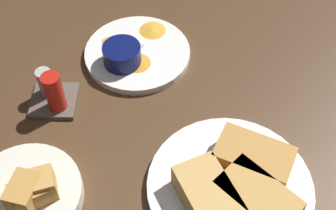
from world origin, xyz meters
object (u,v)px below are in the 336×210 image
object	(u,v)px
plate_chips_companion	(138,53)
condiment_caddy	(52,93)
sandwich_half_far	(257,199)
spoon_by_dark_ramekin	(242,186)
sandwich_half_extra	(253,159)
ramekin_light_gravy	(122,54)
plate_sandwich_main	(230,187)
sandwich_half_near	(209,198)
ramekin_dark_sauce	(260,161)
bread_basket_rear	(27,194)
spoon_by_gravy_ramekin	(123,63)

from	to	relation	value
plate_chips_companion	condiment_caddy	xyz separation A→B (cm)	(-13.90, 15.59, 2.61)
sandwich_half_far	spoon_by_dark_ramekin	bearing A→B (deg)	27.52
sandwich_half_far	sandwich_half_extra	xyz separation A→B (cm)	(7.71, -0.14, 0.00)
ramekin_light_gravy	plate_sandwich_main	bearing A→B (deg)	-143.99
spoon_by_dark_ramekin	plate_chips_companion	size ratio (longest dim) A/B	0.38
plate_chips_companion	sandwich_half_near	bearing A→B (deg)	-158.56
sandwich_half_near	ramekin_light_gravy	world-z (taller)	sandwich_half_near
sandwich_half_far	condiment_caddy	size ratio (longest dim) A/B	1.54
sandwich_half_far	ramekin_light_gravy	bearing A→B (deg)	37.07
sandwich_half_far	spoon_by_dark_ramekin	xyz separation A→B (cm)	(3.42, 1.78, -2.04)
spoon_by_dark_ramekin	plate_chips_companion	xyz separation A→B (cm)	(32.76, 20.08, -1.16)
condiment_caddy	ramekin_dark_sauce	bearing A→B (deg)	-110.62
condiment_caddy	sandwich_half_near	bearing A→B (deg)	-126.67
ramekin_light_gravy	spoon_by_dark_ramekin	bearing A→B (deg)	-141.94
sandwich_half_near	condiment_caddy	bearing A→B (deg)	53.33
plate_sandwich_main	sandwich_half_near	size ratio (longest dim) A/B	1.91
spoon_by_dark_ramekin	condiment_caddy	xyz separation A→B (cm)	(18.86, 35.67, 1.44)
plate_chips_companion	bread_basket_rear	distance (cm)	38.83
sandwich_half_extra	bread_basket_rear	world-z (taller)	bread_basket_rear
condiment_caddy	plate_chips_companion	bearing A→B (deg)	-48.27
sandwich_half_near	plate_chips_companion	bearing A→B (deg)	21.44
plate_chips_companion	spoon_by_gravy_ramekin	distance (cm)	5.02
bread_basket_rear	sandwich_half_near	bearing A→B (deg)	-91.41
plate_chips_companion	ramekin_light_gravy	size ratio (longest dim) A/B	2.87
ramekin_dark_sauce	ramekin_light_gravy	world-z (taller)	ramekin_light_gravy
bread_basket_rear	condiment_caddy	world-z (taller)	condiment_caddy
spoon_by_gravy_ramekin	plate_chips_companion	bearing A→B (deg)	-32.92
sandwich_half_far	spoon_by_gravy_ramekin	distance (cm)	40.43
ramekin_dark_sauce	spoon_by_gravy_ramekin	world-z (taller)	ramekin_dark_sauce
sandwich_half_extra	ramekin_light_gravy	size ratio (longest dim) A/B	1.87
ramekin_light_gravy	spoon_by_gravy_ramekin	distance (cm)	2.04
sandwich_half_far	sandwich_half_extra	distance (cm)	7.71
spoon_by_dark_ramekin	ramekin_dark_sauce	bearing A→B (deg)	-38.03
sandwich_half_far	spoon_by_dark_ramekin	distance (cm)	4.36
sandwich_half_near	condiment_caddy	size ratio (longest dim) A/B	1.58
sandwich_half_far	sandwich_half_near	bearing A→B (deg)	89.00
ramekin_dark_sauce	plate_chips_companion	bearing A→B (deg)	39.29
plate_sandwich_main	sandwich_half_near	xyz separation A→B (cm)	(-3.79, 3.92, 3.20)
ramekin_light_gravy	condiment_caddy	xyz separation A→B (cm)	(-10.46, 12.72, -0.48)
plate_sandwich_main	sandwich_half_extra	world-z (taller)	sandwich_half_extra
spoon_by_dark_ramekin	spoon_by_gravy_ramekin	bearing A→B (deg)	38.42
sandwich_half_near	sandwich_half_extra	xyz separation A→B (cm)	(7.57, -7.84, 0.00)
spoon_by_gravy_ramekin	bread_basket_rear	bearing A→B (deg)	156.73
sandwich_half_far	ramekin_dark_sauce	distance (cm)	7.79
sandwich_half_extra	plate_chips_companion	xyz separation A→B (cm)	(28.48, 22.00, -3.20)
bread_basket_rear	spoon_by_gravy_ramekin	bearing A→B (deg)	-23.27
condiment_caddy	plate_sandwich_main	bearing A→B (deg)	-118.61
plate_chips_companion	spoon_by_gravy_ramekin	world-z (taller)	spoon_by_gravy_ramekin
sandwich_half_far	spoon_by_gravy_ramekin	xyz separation A→B (cm)	(32.08, 24.52, -2.04)
spoon_by_dark_ramekin	spoon_by_gravy_ramekin	distance (cm)	36.58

